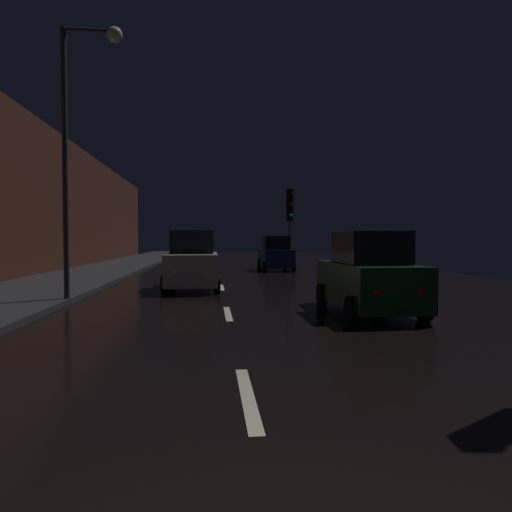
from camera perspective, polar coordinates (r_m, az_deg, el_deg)
The scene contains 9 objects.
ground at distance 26.82m, azimuth -4.75°, elevation -1.93°, with size 25.59×84.00×0.02m, color black.
sidewalk_left at distance 27.51m, azimuth -18.63°, elevation -1.75°, with size 4.40×84.00×0.15m, color #28282B.
building_facade_left at distance 24.94m, azimuth -26.42°, elevation 6.58°, with size 0.80×63.00×7.81m, color #472319.
lane_centerline at distance 11.51m, azimuth -3.51°, elevation -7.07°, with size 0.16×14.50×0.01m.
traffic_light_far_right at distance 27.67m, azimuth 4.20°, elevation 5.52°, with size 0.38×0.48×4.86m.
streetlamp_overhead at distance 14.41m, azimuth -20.89°, elevation 15.16°, with size 1.70×0.44×7.84m.
car_approaching_headlights at distance 17.25m, azimuth -7.85°, elevation -0.78°, with size 1.98×4.30×2.16m.
car_parked_right_near at distance 11.85m, azimuth 13.69°, elevation -2.38°, with size 1.86×4.03×2.03m.
car_parked_right_far at distance 27.78m, azimuth 2.45°, elevation 0.18°, with size 1.89×4.09×2.06m.
Camera 1 is at (-0.42, -2.25, 1.82)m, focal length 32.35 mm.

